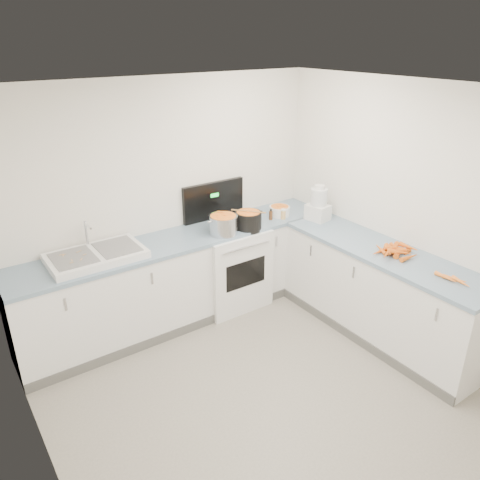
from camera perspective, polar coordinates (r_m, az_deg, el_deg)
floor at (r=4.16m, az=5.61°, el=-19.60°), size 3.50×4.00×0.00m
ceiling at (r=3.04m, az=7.55°, el=17.02°), size 3.50×4.00×0.00m
wall_back at (r=4.97m, az=-8.84°, el=4.76°), size 3.50×0.00×2.50m
wall_left at (r=2.77m, az=-23.03°, el=-13.71°), size 0.00×4.00×2.50m
wall_right at (r=4.68m, az=22.89°, el=1.88°), size 0.00×4.00×2.50m
counter_back at (r=5.03m, az=-6.74°, el=-4.56°), size 3.50×0.62×0.94m
counter_right at (r=4.92m, az=16.63°, el=-6.17°), size 0.62×2.20×0.94m
stove at (r=5.27m, az=-1.41°, el=-2.98°), size 0.76×0.65×1.36m
sink at (r=4.51m, az=-17.13°, el=-1.83°), size 0.86×0.52×0.31m
steel_pot at (r=4.85m, az=-2.04°, el=1.77°), size 0.36×0.36×0.22m
black_pot at (r=4.99m, az=1.03°, el=2.33°), size 0.37×0.37×0.20m
wooden_spoon at (r=4.95m, az=1.04°, el=3.52°), size 0.26×0.30×0.02m
mixing_bowl at (r=5.38m, az=4.84°, el=3.56°), size 0.29×0.29×0.11m
extract_bottle at (r=5.24m, az=3.77°, el=3.02°), size 0.04×0.04×0.10m
spice_jar at (r=5.28m, az=5.28°, el=3.09°), size 0.06×0.06×0.10m
food_processor at (r=5.26m, az=9.52°, el=4.22°), size 0.23×0.27×0.40m
carrot_pile at (r=4.66m, az=18.32°, el=-1.18°), size 0.42×0.40×0.09m
peeled_carrots at (r=4.33m, az=24.56°, el=-4.37°), size 0.11×0.31×0.04m
peelings at (r=4.46m, az=-19.56°, el=-1.91°), size 0.21×0.23×0.01m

